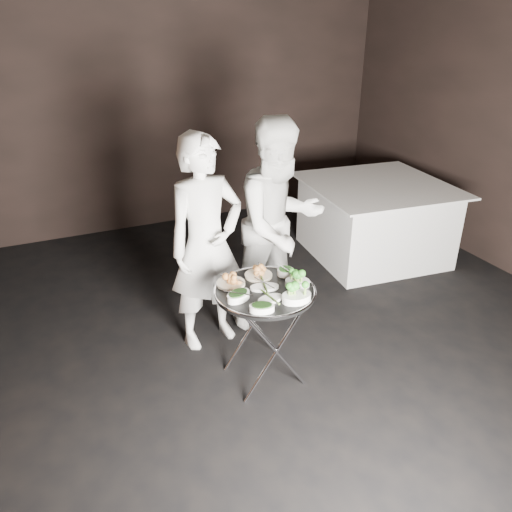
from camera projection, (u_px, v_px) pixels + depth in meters
name	position (u px, v px, depth m)	size (l,w,h in m)	color
floor	(281.00, 387.00, 3.72)	(6.00, 7.00, 0.05)	black
wall_back	(150.00, 105.00, 5.93)	(6.00, 0.05, 3.00)	black
tray_stand	(265.00, 331.00, 3.60)	(0.50, 0.43, 0.74)	silver
serving_tray	(265.00, 291.00, 3.46)	(0.71, 0.71, 0.04)	black
potato_plate_a	(231.00, 280.00, 3.51)	(0.21, 0.21, 0.07)	beige
potato_plate_b	(259.00, 273.00, 3.62)	(0.20, 0.20, 0.07)	beige
greens_bowl	(285.00, 271.00, 3.64)	(0.12, 0.12, 0.07)	white
asparagus_plate_a	(264.00, 286.00, 3.46)	(0.22, 0.16, 0.04)	white
asparagus_plate_b	(270.00, 298.00, 3.32)	(0.20, 0.13, 0.04)	white
spinach_bowl_a	(238.00, 295.00, 3.33)	(0.21, 0.18, 0.07)	white
spinach_bowl_b	(262.00, 307.00, 3.20)	(0.19, 0.15, 0.07)	white
broccoli_bowl_a	(297.00, 282.00, 3.49)	(0.21, 0.18, 0.07)	white
broccoli_bowl_b	(297.00, 296.00, 3.31)	(0.21, 0.15, 0.08)	white
serving_utensils	(263.00, 278.00, 3.49)	(0.59, 0.44, 0.01)	silver
waiter_left	(206.00, 245.00, 3.86)	(0.63, 0.42, 1.74)	silver
waiter_right	(280.00, 225.00, 4.15)	(0.87, 0.68, 1.79)	silver
dining_table	(374.00, 220.00, 5.53)	(1.46, 1.46, 0.83)	silver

